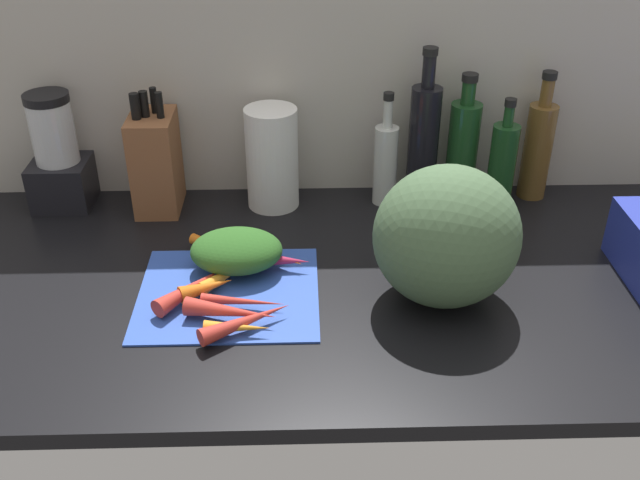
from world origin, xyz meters
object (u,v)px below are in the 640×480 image
object	(u,v)px
cutting_board	(229,292)
carrot_0	(190,289)
blender_appliance	(58,158)
bottle_1	(423,142)
bottle_2	(462,149)
carrot_4	(267,255)
bottle_0	(385,162)
bottle_3	(502,165)
carrot_5	(207,287)
paper_towel_roll	(272,158)
carrot_1	(237,328)
carrot_8	(230,311)
carrot_2	(246,321)
knife_block	(156,161)
carrot_7	(243,301)
carrot_9	(233,270)
carrot_3	(279,260)
winter_squash	(446,237)
carrot_6	(222,249)
bottle_4	(538,148)

from	to	relation	value
cutting_board	carrot_0	bearing A→B (deg)	-165.42
blender_appliance	bottle_1	size ratio (longest dim) A/B	0.74
carrot_0	bottle_2	size ratio (longest dim) A/B	0.53
carrot_4	bottle_0	size ratio (longest dim) A/B	0.59
cutting_board	carrot_4	xyz separation A→B (cm)	(6.94, 9.71, 2.00)
bottle_3	carrot_0	bearing A→B (deg)	-152.04
carrot_5	paper_towel_roll	xyz separation A→B (cm)	(11.19, 36.32, 8.93)
carrot_1	cutting_board	bearing A→B (deg)	101.35
carrot_8	bottle_0	distance (cm)	54.79
carrot_0	bottle_0	distance (cm)	54.55
carrot_2	bottle_0	xyz separation A→B (cm)	(28.42, 46.97, 7.46)
carrot_1	knife_block	distance (cm)	52.35
knife_block	carrot_8	bearing A→B (deg)	-66.41
carrot_7	carrot_9	bearing A→B (deg)	104.33
carrot_5	carrot_0	bearing A→B (deg)	-169.66
carrot_1	carrot_7	bearing A→B (deg)	86.59
carrot_5	blender_appliance	xyz separation A→B (cm)	(-35.73, 37.94, 8.75)
carrot_1	carrot_2	size ratio (longest dim) A/B	0.66
carrot_4	carrot_9	size ratio (longest dim) A/B	0.95
carrot_3	carrot_5	distance (cm)	15.63
knife_block	bottle_1	distance (cm)	58.54
carrot_1	bottle_3	xyz separation A→B (cm)	(54.97, 45.13, 8.22)
bottle_2	carrot_3	bearing A→B (deg)	-143.89
blender_appliance	bottle_2	size ratio (longest dim) A/B	0.88
carrot_1	paper_towel_roll	world-z (taller)	paper_towel_roll
cutting_board	winter_squash	size ratio (longest dim) A/B	1.28
carrot_5	carrot_8	bearing A→B (deg)	-57.31
cutting_board	carrot_8	bearing A→B (deg)	-82.82
carrot_0	carrot_2	size ratio (longest dim) A/B	0.92
carrot_6	paper_towel_roll	distance (cm)	26.03
carrot_3	bottle_4	xyz separation A→B (cm)	(57.45, 30.47, 9.29)
carrot_6	bottle_0	size ratio (longest dim) A/B	0.60
bottle_1	cutting_board	bearing A→B (deg)	-138.34
carrot_1	carrot_5	distance (cm)	13.19
knife_block	bottle_1	world-z (taller)	bottle_1
carrot_4	carrot_5	distance (cm)	15.28
knife_block	blender_appliance	world-z (taller)	knife_block
bottle_2	bottle_4	world-z (taller)	same
carrot_0	bottle_0	size ratio (longest dim) A/B	0.61
carrot_1	carrot_3	bearing A→B (deg)	71.48
carrot_5	carrot_9	size ratio (longest dim) A/B	0.63
cutting_board	carrot_5	bearing A→B (deg)	-162.22
paper_towel_roll	bottle_4	xyz separation A→B (cm)	(59.33, 2.73, 0.51)
carrot_4	bottle_3	world-z (taller)	bottle_3
carrot_8	blender_appliance	distance (cm)	61.60
carrot_9	knife_block	world-z (taller)	knife_block
knife_block	carrot_4	bearing A→B (deg)	-45.12
carrot_0	carrot_3	size ratio (longest dim) A/B	1.34
carrot_5	winter_squash	world-z (taller)	winter_squash
carrot_7	carrot_8	bearing A→B (deg)	-116.68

